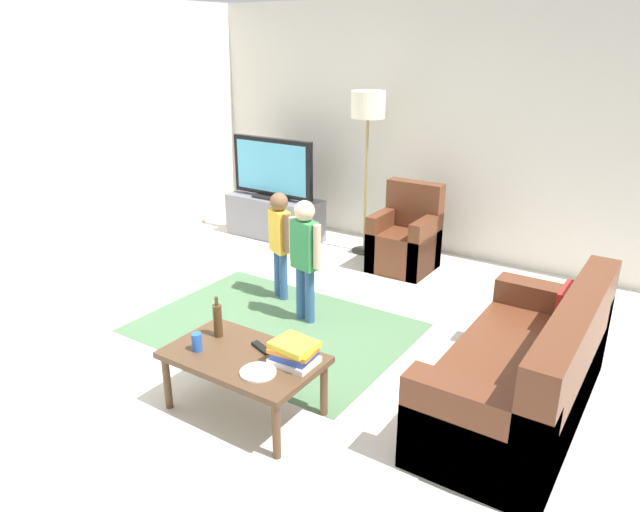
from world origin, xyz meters
TOP-DOWN VIEW (x-y plane):
  - ground at (0.00, 0.00)m, footprint 7.80×7.80m
  - wall_back at (0.00, 3.00)m, footprint 6.00×0.12m
  - wall_left at (-3.00, 0.00)m, footprint 0.12×6.00m
  - area_rug at (-0.32, 0.39)m, footprint 2.20×1.60m
  - tv_stand at (-1.78, 2.30)m, footprint 1.20×0.44m
  - tv at (-1.78, 2.28)m, footprint 1.10×0.28m
  - couch at (1.78, 0.32)m, footprint 0.80×1.80m
  - armchair at (-0.01, 2.26)m, footprint 0.60×0.60m
  - floor_lamp at (-0.62, 2.45)m, footprint 0.36×0.36m
  - child_near_tv at (-0.65, 0.92)m, footprint 0.31×0.20m
  - child_center at (-0.19, 0.66)m, footprint 0.35×0.17m
  - coffee_table at (0.24, -0.64)m, footprint 1.00×0.60m
  - book_stack at (0.57, -0.54)m, footprint 0.29×0.24m
  - bottle at (-0.06, -0.54)m, footprint 0.06×0.06m
  - tv_remote at (0.29, -0.52)m, footprint 0.18×0.10m
  - soda_can at (-0.04, -0.76)m, footprint 0.07×0.07m
  - plate at (0.46, -0.76)m, footprint 0.22×0.22m

SIDE VIEW (x-z plane):
  - ground at x=0.00m, z-range 0.00..0.00m
  - area_rug at x=-0.32m, z-range 0.00..0.01m
  - tv_stand at x=-1.78m, z-range -0.01..0.49m
  - couch at x=1.78m, z-range -0.14..0.72m
  - armchair at x=-0.01m, z-range -0.15..0.75m
  - coffee_table at x=0.24m, z-range 0.16..0.58m
  - plate at x=0.46m, z-range 0.42..0.44m
  - tv_remote at x=0.29m, z-range 0.42..0.44m
  - soda_can at x=-0.04m, z-range 0.42..0.54m
  - book_stack at x=0.57m, z-range 0.42..0.56m
  - bottle at x=-0.06m, z-range 0.40..0.68m
  - child_near_tv at x=-0.65m, z-range 0.10..1.12m
  - child_center at x=-0.19m, z-range 0.11..1.18m
  - tv at x=-1.78m, z-range 0.49..1.20m
  - wall_back at x=0.00m, z-range 0.00..2.70m
  - wall_left at x=-3.00m, z-range 0.00..2.70m
  - floor_lamp at x=-0.62m, z-range 0.65..2.43m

